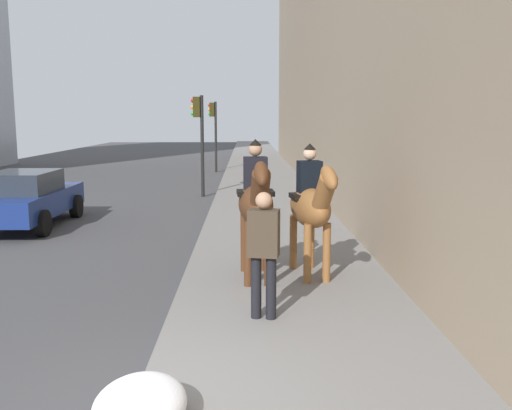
# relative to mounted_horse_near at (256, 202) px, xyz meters

# --- Properties ---
(mounted_horse_near) EXTENTS (2.15, 0.66, 2.31)m
(mounted_horse_near) POSITION_rel_mounted_horse_near_xyz_m (0.00, 0.00, 0.00)
(mounted_horse_near) COLOR #4C2B16
(mounted_horse_near) RESTS_ON sidewalk_slab
(mounted_horse_far) EXTENTS (2.14, 0.81, 2.23)m
(mounted_horse_far) POSITION_rel_mounted_horse_near_xyz_m (0.17, -0.92, -0.07)
(mounted_horse_far) COLOR brown
(mounted_horse_far) RESTS_ON sidewalk_slab
(pedestrian_greeting) EXTENTS (0.33, 0.44, 1.70)m
(pedestrian_greeting) POSITION_rel_mounted_horse_near_xyz_m (-1.84, -0.07, -0.31)
(pedestrian_greeting) COLOR black
(pedestrian_greeting) RESTS_ON sidewalk_slab
(car_near_lane) EXTENTS (4.18, 1.90, 1.44)m
(car_near_lane) POSITION_rel_mounted_horse_near_xyz_m (5.26, 5.77, -0.67)
(car_near_lane) COLOR navy
(car_near_lane) RESTS_ON ground
(traffic_light_near_curb) EXTENTS (0.20, 0.44, 3.54)m
(traffic_light_near_curb) POSITION_rel_mounted_horse_near_xyz_m (10.74, 1.79, 0.98)
(traffic_light_near_curb) COLOR black
(traffic_light_near_curb) RESTS_ON ground
(traffic_light_far_curb) EXTENTS (0.20, 0.44, 3.57)m
(traffic_light_far_curb) POSITION_rel_mounted_horse_near_xyz_m (19.84, 1.81, 1.00)
(traffic_light_far_curb) COLOR black
(traffic_light_far_curb) RESTS_ON ground
(snow_pile_near) EXTENTS (1.06, 0.81, 0.37)m
(snow_pile_near) POSITION_rel_mounted_horse_near_xyz_m (-4.46, 1.09, -1.11)
(snow_pile_near) COLOR white
(snow_pile_near) RESTS_ON sidewalk_slab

